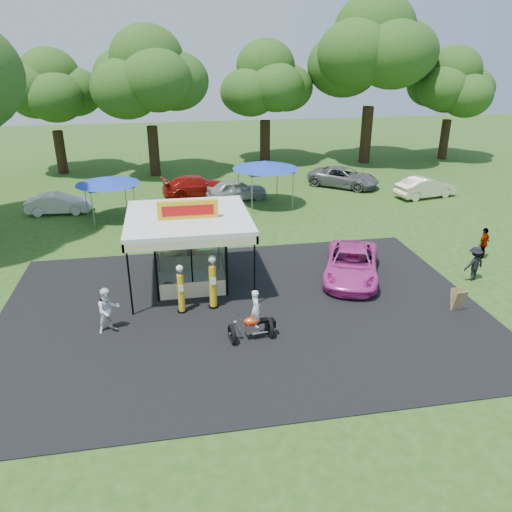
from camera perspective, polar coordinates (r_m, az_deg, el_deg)
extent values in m
plane|color=#284816|center=(19.38, -0.50, -9.12)|extent=(120.00, 120.00, 0.00)
cube|color=black|center=(21.07, -1.43, -6.23)|extent=(20.00, 14.00, 0.04)
cube|color=white|center=(23.56, -7.39, -3.09)|extent=(3.00, 3.00, 0.06)
cube|color=white|center=(22.34, -7.80, 4.45)|extent=(5.40, 5.40, 0.18)
cube|color=gold|center=(21.71, -7.80, 5.27)|extent=(2.60, 0.25, 0.80)
cube|color=red|center=(21.59, -7.78, 5.17)|extent=(2.21, 0.02, 0.45)
cylinder|color=black|center=(20.65, -14.26, -2.70)|extent=(0.08, 0.08, 3.20)
cylinder|color=black|center=(20.84, -0.17, -1.71)|extent=(0.08, 0.08, 3.20)
cylinder|color=black|center=(21.18, -8.42, -6.25)|extent=(0.40, 0.40, 0.09)
cylinder|color=gold|center=(20.78, -8.55, -4.17)|extent=(0.27, 0.27, 1.64)
cylinder|color=silver|center=(20.39, -8.70, -1.88)|extent=(0.18, 0.18, 0.18)
sphere|color=white|center=(20.31, -8.73, -1.42)|extent=(0.29, 0.29, 0.29)
cube|color=white|center=(20.51, -8.58, -3.69)|extent=(0.20, 0.02, 0.27)
cylinder|color=black|center=(21.39, -4.86, -5.76)|extent=(0.45, 0.45, 0.10)
cylinder|color=gold|center=(20.94, -4.95, -3.43)|extent=(0.31, 0.31, 1.83)
cylinder|color=silver|center=(20.51, -5.04, -0.88)|extent=(0.20, 0.20, 0.20)
sphere|color=white|center=(20.43, -5.06, -0.36)|extent=(0.33, 0.33, 0.33)
cube|color=white|center=(20.65, -4.93, -2.90)|extent=(0.22, 0.02, 0.31)
torus|color=black|center=(18.84, -2.77, -8.96)|extent=(0.28, 0.85, 0.83)
torus|color=black|center=(19.23, 1.54, -8.23)|extent=(0.28, 0.85, 0.83)
cube|color=silver|center=(18.95, -0.45, -8.16)|extent=(0.58, 0.35, 0.30)
ellipsoid|color=#F24211|center=(18.81, -0.45, -7.44)|extent=(0.63, 0.36, 0.30)
cube|color=black|center=(18.94, 0.56, -7.43)|extent=(0.58, 0.33, 0.10)
cube|color=black|center=(19.13, 1.63, -7.68)|extent=(0.39, 0.38, 0.28)
cylinder|color=silver|center=(18.69, -2.35, -7.96)|extent=(0.44, 0.12, 0.88)
cylinder|color=silver|center=(18.55, -1.92, -6.96)|extent=(0.13, 0.60, 0.05)
sphere|color=silver|center=(18.61, -2.41, -7.57)|extent=(0.16, 0.16, 0.16)
imported|color=white|center=(18.60, -0.02, -5.99)|extent=(0.43, 0.59, 1.49)
torus|color=black|center=(22.25, -9.68, -3.92)|extent=(0.76, 0.41, 0.75)
torus|color=black|center=(22.39, -10.01, -3.77)|extent=(0.74, 0.39, 0.75)
cube|color=#593819|center=(22.44, 22.23, -4.82)|extent=(0.55, 0.28, 0.96)
cube|color=#593819|center=(22.61, 21.93, -4.56)|extent=(0.55, 0.28, 0.96)
imported|color=gold|center=(25.38, -7.73, -0.04)|extent=(2.82, 1.13, 0.96)
imported|color=#DC3BA6|center=(24.05, 10.88, -0.94)|extent=(4.22, 5.79, 1.46)
imported|color=white|center=(20.06, -16.54, -5.94)|extent=(1.11, 1.02, 1.83)
imported|color=black|center=(25.60, 23.68, -0.79)|extent=(1.20, 0.87, 1.67)
imported|color=gray|center=(28.42, 24.58, 1.34)|extent=(1.05, 0.86, 1.68)
imported|color=silver|center=(35.59, -21.63, 5.59)|extent=(4.14, 1.59, 1.34)
imported|color=#98110B|center=(37.59, -6.82, 8.00)|extent=(5.31, 2.92, 1.46)
imported|color=#A6A7AB|center=(36.21, -2.21, 7.58)|extent=(4.52, 2.34, 1.47)
imported|color=slate|center=(40.26, 9.97, 8.86)|extent=(5.85, 5.44, 1.52)
imported|color=beige|center=(38.83, 18.79, 7.45)|extent=(4.77, 2.48, 1.50)
cylinder|color=gray|center=(34.62, -18.27, 6.34)|extent=(0.06, 0.06, 2.20)
cylinder|color=gray|center=(34.34, -14.04, 6.69)|extent=(0.06, 0.06, 2.20)
cylinder|color=gray|center=(32.19, -18.80, 5.08)|extent=(0.06, 0.06, 2.20)
cylinder|color=gray|center=(31.89, -14.26, 5.44)|extent=(0.06, 0.06, 2.20)
cube|color=#1B3AB5|center=(32.93, -16.57, 7.84)|extent=(2.75, 2.75, 0.11)
cone|color=#1B3AB5|center=(32.87, -16.62, 8.31)|extent=(3.96, 3.96, 0.46)
cylinder|color=gray|center=(35.85, -1.71, 8.27)|extent=(0.06, 0.06, 2.49)
cylinder|color=gray|center=(36.38, 2.88, 8.47)|extent=(0.06, 0.06, 2.49)
cylinder|color=gray|center=(33.07, -0.95, 7.02)|extent=(0.06, 0.06, 2.49)
cylinder|color=gray|center=(33.64, 3.99, 7.25)|extent=(0.06, 0.06, 2.49)
cube|color=#1B3AB5|center=(34.39, 1.07, 9.89)|extent=(3.11, 3.11, 0.12)
cone|color=#1B3AB5|center=(34.32, 1.07, 10.41)|extent=(4.48, 4.48, 0.52)
cylinder|color=black|center=(47.15, -21.44, 10.99)|extent=(0.86, 0.86, 3.63)
ellipsoid|color=#194112|center=(46.55, -22.28, 16.54)|extent=(8.43, 8.43, 7.22)
cylinder|color=black|center=(44.03, -11.59, 11.68)|extent=(0.89, 0.89, 4.14)
ellipsoid|color=#194112|center=(43.35, -12.18, 18.67)|extent=(9.95, 9.95, 8.53)
cylinder|color=black|center=(48.69, 1.03, 12.99)|extent=(0.97, 0.97, 3.86)
ellipsoid|color=#194112|center=(48.09, 1.08, 18.79)|extent=(9.01, 9.01, 7.72)
cylinder|color=black|center=(49.23, 12.46, 13.36)|extent=(1.03, 1.03, 5.17)
ellipsoid|color=#194112|center=(48.64, 13.16, 21.05)|extent=(12.07, 12.07, 10.35)
cylinder|color=black|center=(53.25, 20.72, 12.36)|extent=(0.84, 0.84, 3.75)
ellipsoid|color=#194112|center=(52.71, 21.45, 17.35)|extent=(8.46, 8.46, 7.25)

